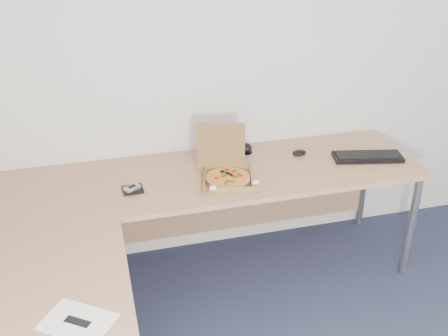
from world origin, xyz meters
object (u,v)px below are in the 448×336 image
object	(u,v)px
desk	(168,225)
keyboard	(368,157)
pizza_box	(227,175)
drinking_glass	(227,152)
wallet	(133,190)

from	to	relation	value
desk	keyboard	world-z (taller)	keyboard
pizza_box	drinking_glass	bearing A→B (deg)	89.31
pizza_box	wallet	xyz separation A→B (m)	(-0.53, 0.01, -0.02)
drinking_glass	keyboard	xyz separation A→B (m)	(0.84, -0.19, -0.05)
drinking_glass	keyboard	distance (m)	0.86
pizza_box	keyboard	world-z (taller)	pizza_box
desk	pizza_box	size ratio (longest dim) A/B	7.70
drinking_glass	wallet	bearing A→B (deg)	-159.47
drinking_glass	wallet	xyz separation A→B (m)	(-0.60, -0.22, -0.05)
keyboard	wallet	world-z (taller)	keyboard
desk	drinking_glass	distance (m)	0.73
drinking_glass	keyboard	world-z (taller)	drinking_glass
desk	drinking_glass	xyz separation A→B (m)	(0.46, 0.56, 0.09)
desk	wallet	size ratio (longest dim) A/B	23.04
desk	pizza_box	distance (m)	0.52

